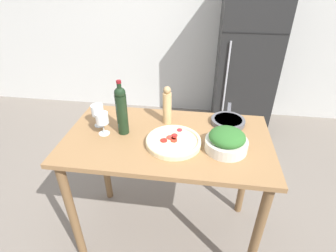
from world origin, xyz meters
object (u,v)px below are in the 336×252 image
(wine_glass_near, at_px, (102,119))
(homemade_pizza, at_px, (173,141))
(wine_bottle, at_px, (122,110))
(refrigerator, at_px, (246,61))
(salad_bowl, at_px, (227,141))
(wine_glass_far, at_px, (98,111))
(cast_iron_skillet, at_px, (228,121))
(pepper_mill, at_px, (167,106))

(wine_glass_near, xyz_separation_m, homemade_pizza, (0.45, -0.05, -0.09))
(wine_bottle, relative_size, homemade_pizza, 1.06)
(refrigerator, xyz_separation_m, salad_bowl, (-0.31, -1.80, 0.10))
(wine_glass_far, bearing_deg, cast_iron_skillet, 10.10)
(cast_iron_skillet, bearing_deg, pepper_mill, -172.85)
(wine_glass_near, height_order, homemade_pizza, wine_glass_near)
(wine_glass_near, relative_size, wine_glass_far, 1.00)
(wine_bottle, relative_size, pepper_mill, 1.34)
(homemade_pizza, bearing_deg, refrigerator, 71.00)
(wine_bottle, height_order, homemade_pizza, wine_bottle)
(wine_glass_near, bearing_deg, refrigerator, 58.64)
(pepper_mill, height_order, cast_iron_skillet, pepper_mill)
(wine_glass_far, bearing_deg, pepper_mill, 12.78)
(refrigerator, xyz_separation_m, wine_glass_far, (-1.13, -1.65, 0.15))
(wine_bottle, bearing_deg, wine_glass_far, 161.81)
(pepper_mill, xyz_separation_m, salad_bowl, (0.38, -0.25, -0.07))
(pepper_mill, bearing_deg, refrigerator, 66.05)
(wine_glass_near, distance_m, homemade_pizza, 0.46)
(refrigerator, relative_size, homemade_pizza, 5.25)
(refrigerator, relative_size, wine_bottle, 4.94)
(wine_glass_far, xyz_separation_m, homemade_pizza, (0.51, -0.14, -0.09))
(wine_glass_far, height_order, homemade_pizza, wine_glass_far)
(wine_glass_near, height_order, pepper_mill, pepper_mill)
(homemade_pizza, relative_size, cast_iron_skillet, 0.92)
(wine_bottle, height_order, pepper_mill, wine_bottle)
(wine_glass_far, height_order, salad_bowl, wine_glass_far)
(salad_bowl, relative_size, homemade_pizza, 0.74)
(wine_glass_far, xyz_separation_m, cast_iron_skillet, (0.84, 0.15, -0.09))
(wine_glass_far, xyz_separation_m, salad_bowl, (0.82, -0.15, -0.05))
(wine_bottle, height_order, wine_glass_far, wine_bottle)
(wine_glass_near, xyz_separation_m, wine_glass_far, (-0.06, 0.09, 0.00))
(refrigerator, distance_m, salad_bowl, 1.83)
(pepper_mill, bearing_deg, wine_glass_near, -152.83)
(refrigerator, distance_m, wine_glass_far, 2.01)
(refrigerator, height_order, wine_glass_near, refrigerator)
(refrigerator, height_order, salad_bowl, refrigerator)
(pepper_mill, height_order, salad_bowl, pepper_mill)
(wine_glass_near, bearing_deg, wine_glass_far, 124.87)
(wine_glass_far, bearing_deg, homemade_pizza, -15.39)
(wine_glass_near, height_order, salad_bowl, wine_glass_near)
(wine_glass_far, height_order, pepper_mill, pepper_mill)
(wine_bottle, distance_m, pepper_mill, 0.30)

